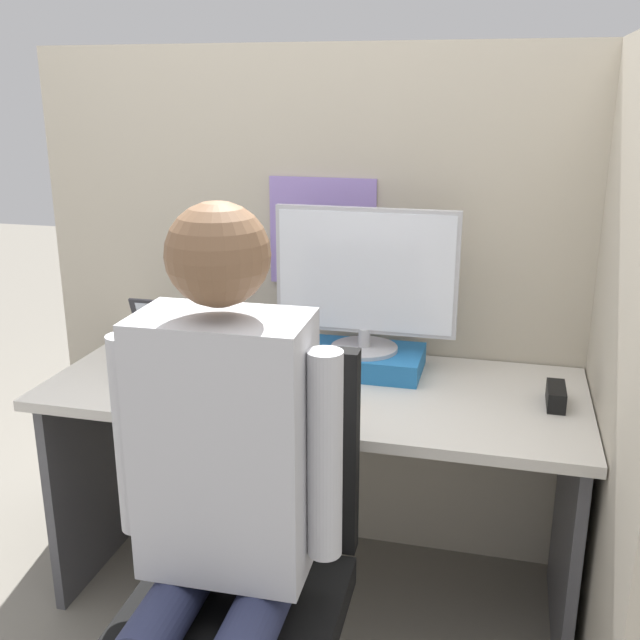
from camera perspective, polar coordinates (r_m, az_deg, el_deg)
The scene contains 11 objects.
cubicle_panel_back at distance 2.48m, azimuth 1.59°, elevation 0.73°, with size 2.05×0.05×1.68m.
cubicle_panel_right at distance 2.05m, azimuth 21.36°, elevation -4.17°, with size 0.04×1.28×1.68m.
desk at distance 2.27m, azimuth -0.43°, elevation -8.86°, with size 1.55×0.65×0.72m.
paper_box at distance 2.29m, azimuth 3.37°, elevation -3.06°, with size 0.35×0.23×0.07m.
monitor at distance 2.22m, azimuth 3.50°, elevation 3.17°, with size 0.55×0.20×0.43m.
laptop at distance 2.33m, azimuth -10.62°, elevation -2.75°, with size 0.33×0.21×0.21m.
mouse at distance 2.09m, azimuth -4.53°, elevation -5.64°, with size 0.07×0.06×0.03m.
stapler at distance 2.14m, azimuth 17.54°, elevation -5.55°, with size 0.05×0.13×0.05m.
carrot_toy at distance 2.01m, azimuth 1.64°, elevation -6.37°, with size 0.05×0.15×0.05m.
office_chair at distance 1.79m, azimuth -5.54°, elevation -18.00°, with size 0.52×0.56×0.99m.
person at distance 1.53m, azimuth -7.86°, elevation -12.75°, with size 0.48×0.41×1.35m.
Camera 1 is at (0.52, -1.64, 1.55)m, focal length 42.00 mm.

